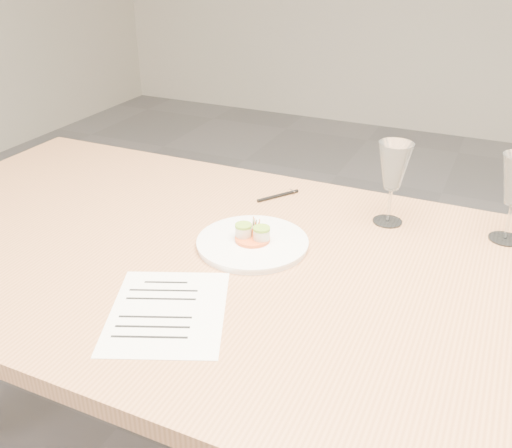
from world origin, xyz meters
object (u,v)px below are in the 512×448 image
at_px(recipe_sheet, 167,311).
at_px(ballpoint_pen, 278,196).
at_px(wine_glass_0, 394,168).
at_px(dining_table, 326,305).
at_px(dinner_plate, 253,242).

distance_m(recipe_sheet, ballpoint_pen, 0.59).
distance_m(ballpoint_pen, wine_glass_0, 0.35).
relative_size(dining_table, ballpoint_pen, 20.55).
bearing_deg(wine_glass_0, ballpoint_pen, 175.63).
height_order(dining_table, dinner_plate, dinner_plate).
bearing_deg(wine_glass_0, dining_table, -99.47).
bearing_deg(ballpoint_pen, dining_table, -108.40).
bearing_deg(dinner_plate, recipe_sheet, -97.82).
xyz_separation_m(ballpoint_pen, wine_glass_0, (0.32, -0.02, 0.15)).
xyz_separation_m(dining_table, wine_glass_0, (0.05, 0.32, 0.22)).
distance_m(dinner_plate, wine_glass_0, 0.40).
xyz_separation_m(dining_table, recipe_sheet, (-0.25, -0.25, 0.07)).
xyz_separation_m(dining_table, ballpoint_pen, (-0.26, 0.35, 0.07)).
distance_m(dining_table, wine_glass_0, 0.39).
height_order(recipe_sheet, ballpoint_pen, ballpoint_pen).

